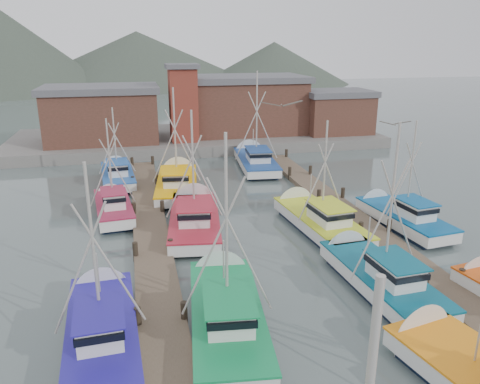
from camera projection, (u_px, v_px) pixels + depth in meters
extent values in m
plane|color=#4E5E5D|center=(297.00, 289.00, 23.96)|extent=(260.00, 260.00, 0.00)
cube|color=#4D3C2F|center=(155.00, 264.00, 26.13)|extent=(2.20, 46.00, 0.40)
cylinder|color=black|center=(138.00, 323.00, 20.27)|extent=(0.30, 0.30, 1.50)
cylinder|color=black|center=(136.00, 255.00, 26.76)|extent=(0.30, 0.30, 1.50)
cylinder|color=black|center=(134.00, 213.00, 33.26)|extent=(0.30, 0.30, 1.50)
cylinder|color=black|center=(133.00, 185.00, 39.75)|extent=(0.30, 0.30, 1.50)
cylinder|color=black|center=(132.00, 165.00, 46.25)|extent=(0.30, 0.30, 1.50)
cylinder|color=black|center=(184.00, 317.00, 20.70)|extent=(0.30, 0.30, 1.50)
cylinder|color=black|center=(171.00, 251.00, 27.19)|extent=(0.30, 0.30, 1.50)
cylinder|color=black|center=(162.00, 211.00, 33.68)|extent=(0.30, 0.30, 1.50)
cylinder|color=black|center=(157.00, 183.00, 40.18)|extent=(0.30, 0.30, 1.50)
cylinder|color=black|center=(153.00, 164.00, 46.67)|extent=(0.30, 0.30, 1.50)
cube|color=#4D3C2F|center=(382.00, 242.00, 29.10)|extent=(2.20, 46.00, 0.40)
cylinder|color=black|center=(425.00, 287.00, 23.24)|extent=(0.30, 0.30, 1.50)
cylinder|color=black|center=(360.00, 233.00, 29.74)|extent=(0.30, 0.30, 1.50)
cylinder|color=black|center=(319.00, 199.00, 36.23)|extent=(0.30, 0.30, 1.50)
cylinder|color=black|center=(290.00, 175.00, 42.73)|extent=(0.30, 0.30, 1.50)
cylinder|color=black|center=(268.00, 157.00, 49.22)|extent=(0.30, 0.30, 1.50)
cylinder|color=black|center=(460.00, 282.00, 23.67)|extent=(0.30, 0.30, 1.50)
cylinder|color=black|center=(389.00, 231.00, 30.16)|extent=(0.30, 0.30, 1.50)
cylinder|color=black|center=(343.00, 197.00, 36.66)|extent=(0.30, 0.30, 1.50)
cylinder|color=black|center=(310.00, 174.00, 43.15)|extent=(0.30, 0.30, 1.50)
cylinder|color=black|center=(286.00, 156.00, 49.64)|extent=(0.30, 0.30, 1.50)
cube|color=slate|center=(197.00, 138.00, 58.10)|extent=(44.00, 16.00, 1.20)
cube|color=brown|center=(102.00, 117.00, 52.88)|extent=(12.00, 8.00, 5.50)
cube|color=#58595D|center=(100.00, 89.00, 51.93)|extent=(12.72, 8.48, 0.70)
cube|color=brown|center=(244.00, 107.00, 58.24)|extent=(14.00, 9.00, 6.20)
cube|color=#58595D|center=(244.00, 79.00, 57.18)|extent=(14.84, 9.54, 0.70)
cube|color=brown|center=(336.00, 114.00, 58.06)|extent=(8.00, 6.00, 4.50)
cube|color=#58595D|center=(337.00, 93.00, 57.26)|extent=(8.48, 6.36, 0.70)
cube|color=maroon|center=(183.00, 106.00, 52.56)|extent=(3.00, 3.00, 8.00)
cube|color=#58595D|center=(182.00, 67.00, 51.25)|extent=(3.60, 3.60, 0.50)
cone|color=#404C3F|center=(4.00, 90.00, 122.15)|extent=(110.00, 110.00, 42.00)
cone|color=#404C3F|center=(139.00, 83.00, 143.50)|extent=(140.00, 140.00, 30.00)
cone|color=#404C3F|center=(274.00, 83.00, 142.72)|extent=(90.00, 90.00, 24.00)
cone|color=silver|center=(412.00, 330.00, 19.62)|extent=(3.09, 1.66, 2.93)
cylinder|color=#B1ABA3|center=(480.00, 332.00, 16.48)|extent=(0.09, 0.09, 2.62)
cube|color=black|center=(227.00, 329.00, 20.52)|extent=(3.49, 8.22, 0.70)
cube|color=silver|center=(227.00, 316.00, 20.32)|extent=(3.97, 9.35, 0.80)
cube|color=#10894A|center=(227.00, 308.00, 20.21)|extent=(4.07, 9.45, 0.10)
cone|color=silver|center=(220.00, 271.00, 24.66)|extent=(2.94, 1.42, 2.83)
cube|color=silver|center=(229.00, 311.00, 19.00)|extent=(2.13, 2.91, 1.10)
cube|color=black|center=(229.00, 306.00, 18.93)|extent=(2.28, 3.20, 0.28)
cube|color=#10894A|center=(229.00, 298.00, 18.82)|extent=(2.42, 3.39, 0.07)
cylinder|color=#B1ABA3|center=(226.00, 227.00, 18.85)|extent=(0.14, 0.14, 7.71)
cylinder|color=#B1ABA3|center=(212.00, 248.00, 19.06)|extent=(2.74, 0.41, 6.02)
cylinder|color=#B1ABA3|center=(241.00, 247.00, 19.19)|extent=(2.74, 0.41, 6.02)
cylinder|color=#B1ABA3|center=(224.00, 266.00, 21.38)|extent=(0.08, 0.08, 2.53)
cube|color=black|center=(380.00, 290.00, 23.71)|extent=(2.83, 7.52, 0.70)
cube|color=silver|center=(382.00, 279.00, 23.51)|extent=(3.22, 8.55, 0.80)
cube|color=#07566D|center=(382.00, 272.00, 23.40)|extent=(3.30, 8.63, 0.10)
cone|color=silver|center=(341.00, 248.00, 27.40)|extent=(2.69, 1.25, 2.63)
cube|color=silver|center=(395.00, 271.00, 22.30)|extent=(1.84, 2.61, 1.10)
cube|color=black|center=(396.00, 266.00, 22.23)|extent=(1.96, 2.87, 0.28)
cube|color=#07566D|center=(396.00, 260.00, 22.12)|extent=(2.08, 3.05, 0.07)
cylinder|color=#B1ABA3|center=(392.00, 201.00, 22.08)|extent=(0.12, 0.12, 7.55)
cylinder|color=#B1ABA3|center=(380.00, 220.00, 22.21)|extent=(2.69, 0.24, 5.90)
cylinder|color=#B1ABA3|center=(400.00, 218.00, 22.49)|extent=(2.69, 0.24, 5.90)
cylinder|color=#B1ABA3|center=(368.00, 238.00, 24.40)|extent=(0.07, 0.07, 2.34)
cube|color=black|center=(104.00, 345.00, 19.44)|extent=(2.77, 7.45, 0.70)
cube|color=silver|center=(102.00, 331.00, 19.24)|extent=(3.14, 8.46, 0.80)
cube|color=#231A97|center=(101.00, 323.00, 19.13)|extent=(3.23, 8.55, 0.10)
cone|color=silver|center=(102.00, 286.00, 23.10)|extent=(2.65, 1.24, 2.60)
cube|color=silver|center=(100.00, 325.00, 18.04)|extent=(1.81, 2.58, 1.10)
cube|color=black|center=(100.00, 320.00, 17.97)|extent=(1.93, 2.84, 0.28)
cube|color=#231A97|center=(99.00, 312.00, 17.86)|extent=(2.05, 3.01, 0.07)
cylinder|color=#B1ABA3|center=(93.00, 248.00, 17.92)|extent=(0.13, 0.13, 6.84)
cylinder|color=#B1ABA3|center=(80.00, 269.00, 18.02)|extent=(2.45, 0.22, 5.35)
cylinder|color=#B1ABA3|center=(110.00, 265.00, 18.31)|extent=(2.45, 0.22, 5.35)
cylinder|color=#B1ABA3|center=(99.00, 280.00, 20.12)|extent=(0.08, 0.08, 2.50)
cone|color=silver|center=(468.00, 272.00, 24.48)|extent=(2.49, 1.43, 2.35)
cube|color=black|center=(195.00, 229.00, 31.43)|extent=(3.81, 8.66, 0.70)
cube|color=silver|center=(195.00, 220.00, 31.23)|extent=(4.33, 9.84, 0.80)
cube|color=#AD1F30|center=(195.00, 215.00, 31.11)|extent=(4.43, 9.95, 0.10)
cone|color=silver|center=(195.00, 199.00, 35.78)|extent=(3.09, 1.48, 2.97)
cube|color=silver|center=(194.00, 213.00, 29.85)|extent=(2.28, 3.08, 1.10)
cube|color=black|center=(194.00, 209.00, 29.78)|extent=(2.44, 3.38, 0.28)
cube|color=#AD1F30|center=(194.00, 204.00, 29.67)|extent=(2.59, 3.59, 0.07)
cylinder|color=#B1ABA3|center=(193.00, 165.00, 29.85)|extent=(0.15, 0.15, 6.97)
cylinder|color=#B1ABA3|center=(184.00, 177.00, 30.05)|extent=(2.49, 0.43, 5.45)
cylinder|color=#B1ABA3|center=(203.00, 177.00, 30.16)|extent=(2.49, 0.43, 5.45)
cylinder|color=#B1ABA3|center=(194.00, 190.00, 32.36)|extent=(0.09, 0.09, 2.66)
cube|color=black|center=(320.00, 231.00, 31.18)|extent=(3.31, 8.10, 0.70)
cube|color=silver|center=(320.00, 222.00, 30.98)|extent=(3.76, 9.21, 0.80)
cube|color=#C4D420|center=(321.00, 216.00, 30.86)|extent=(3.86, 9.31, 0.10)
cone|color=silver|center=(292.00, 203.00, 35.08)|extent=(2.90, 1.36, 2.80)
cube|color=silver|center=(329.00, 214.00, 29.72)|extent=(2.06, 2.85, 1.10)
cube|color=black|center=(329.00, 210.00, 29.65)|extent=(2.20, 3.13, 0.28)
cube|color=#C4D420|center=(330.00, 205.00, 29.53)|extent=(2.33, 3.32, 0.07)
cylinder|color=#B1ABA3|center=(325.00, 170.00, 29.72)|extent=(0.14, 0.14, 6.34)
cylinder|color=#B1ABA3|center=(316.00, 182.00, 29.78)|extent=(2.28, 0.31, 4.96)
cylinder|color=#B1ABA3|center=(332.00, 181.00, 30.12)|extent=(2.28, 0.31, 4.96)
cylinder|color=#B1ABA3|center=(311.00, 192.00, 31.95)|extent=(0.08, 0.08, 2.50)
cube|color=black|center=(114.00, 216.00, 33.73)|extent=(2.68, 6.43, 0.70)
cube|color=silver|center=(114.00, 208.00, 33.53)|extent=(3.04, 7.31, 0.80)
cube|color=#9B1F3E|center=(113.00, 203.00, 33.42)|extent=(3.12, 7.38, 0.10)
cone|color=silver|center=(110.00, 195.00, 36.78)|extent=(2.32, 1.33, 2.22)
cube|color=silver|center=(114.00, 199.00, 32.47)|extent=(1.65, 2.27, 1.10)
cube|color=black|center=(113.00, 196.00, 32.40)|extent=(1.76, 2.49, 0.28)
cube|color=#9B1F3E|center=(113.00, 191.00, 32.29)|extent=(1.87, 2.64, 0.07)
cylinder|color=#B1ABA3|center=(110.00, 162.00, 32.35)|extent=(0.12, 0.12, 6.05)
cylinder|color=#B1ABA3|center=(103.00, 172.00, 32.42)|extent=(2.16, 0.31, 4.73)
cylinder|color=#B1ABA3|center=(118.00, 171.00, 32.72)|extent=(2.16, 0.31, 4.73)
cylinder|color=#B1ABA3|center=(110.00, 182.00, 34.19)|extent=(0.07, 0.07, 2.13)
cube|color=black|center=(403.00, 227.00, 31.78)|extent=(2.99, 7.06, 0.70)
cube|color=silver|center=(404.00, 218.00, 31.58)|extent=(3.40, 8.03, 0.80)
cube|color=#05528C|center=(405.00, 213.00, 31.46)|extent=(3.48, 8.11, 0.10)
cone|color=silver|center=(370.00, 202.00, 35.13)|extent=(2.57, 1.36, 2.46)
cube|color=silver|center=(415.00, 209.00, 30.45)|extent=(1.83, 2.50, 1.10)
cube|color=black|center=(415.00, 206.00, 30.38)|extent=(1.96, 2.74, 0.28)
cube|color=#05528C|center=(416.00, 201.00, 30.27)|extent=(2.08, 2.91, 0.07)
cylinder|color=#B1ABA3|center=(411.00, 168.00, 30.36)|extent=(0.13, 0.13, 6.25)
cylinder|color=#B1ABA3|center=(403.00, 180.00, 30.42)|extent=(2.24, 0.33, 4.89)
cylinder|color=#B1ABA3|center=(417.00, 178.00, 30.75)|extent=(2.24, 0.33, 4.89)
cylinder|color=#B1ABA3|center=(393.00, 190.00, 32.35)|extent=(0.07, 0.07, 2.28)
cube|color=black|center=(177.00, 192.00, 39.25)|extent=(3.79, 8.73, 0.70)
cube|color=silver|center=(177.00, 184.00, 39.05)|extent=(4.30, 9.92, 0.80)
cube|color=#FFB302|center=(177.00, 180.00, 38.94)|extent=(4.41, 10.03, 0.10)
cone|color=silver|center=(179.00, 171.00, 43.65)|extent=(3.12, 1.47, 3.00)
cube|color=silver|center=(176.00, 177.00, 37.67)|extent=(2.28, 3.10, 1.10)
cube|color=black|center=(176.00, 174.00, 37.60)|extent=(2.44, 3.40, 0.28)
cube|color=#FFB302|center=(176.00, 170.00, 37.49)|extent=(2.59, 3.61, 0.07)
cylinder|color=#B1ABA3|center=(175.00, 135.00, 37.59)|extent=(0.15, 0.15, 7.57)
cylinder|color=#B1ABA3|center=(168.00, 146.00, 37.80)|extent=(2.70, 0.44, 5.92)
cylinder|color=#B1ABA3|center=(183.00, 146.00, 37.92)|extent=(2.70, 0.44, 5.92)
cylinder|color=#B1ABA3|center=(177.00, 161.00, 40.20)|extent=(0.09, 0.09, 2.68)
cube|color=black|center=(256.00, 168.00, 46.64)|extent=(3.55, 8.76, 0.70)
cube|color=silver|center=(256.00, 162.00, 46.44)|extent=(4.03, 9.96, 0.80)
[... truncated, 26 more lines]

